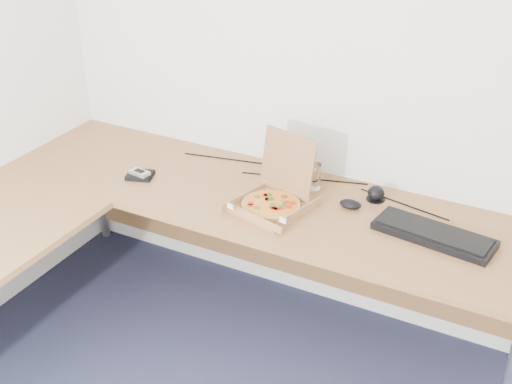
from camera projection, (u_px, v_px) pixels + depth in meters
The scene contains 10 objects.
room_shell at pixel (169, 312), 1.52m from camera, with size 3.50×3.50×2.50m, color white, non-canonical shape.
desk at pixel (144, 228), 2.87m from camera, with size 2.50×2.20×0.73m.
pizza_box at pixel (273, 200), 2.95m from camera, with size 0.28×0.33×0.29m.
drinking_glass at pixel (314, 176), 3.10m from camera, with size 0.07×0.07×0.12m, color white.
keyboard at pixel (434, 235), 2.74m from camera, with size 0.48×0.17×0.03m, color black.
mouse at pixel (350, 204), 2.96m from camera, with size 0.10×0.06×0.04m, color black.
wallet at pixel (140, 175), 3.21m from camera, with size 0.12×0.10×0.02m, color black.
phone at pixel (140, 173), 3.20m from camera, with size 0.10×0.05×0.02m, color #B2B5BA.
dome_speaker at pixel (376, 193), 3.01m from camera, with size 0.08×0.08×0.07m, color black.
cable_bundle at pixel (304, 178), 3.20m from camera, with size 0.65×0.04×0.01m, color black, non-canonical shape.
Camera 1 is at (0.73, -0.97, 2.22)m, focal length 47.62 mm.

